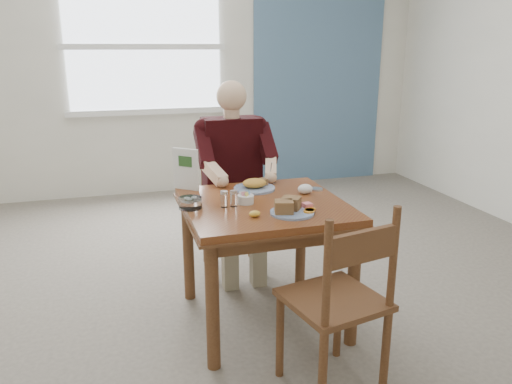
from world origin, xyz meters
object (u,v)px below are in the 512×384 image
object	(u,v)px
chair_near	(340,302)
far_plate	(255,185)
diner	(234,165)
table	(264,220)
chair_far	(232,206)
near_plate	(291,208)

from	to	relation	value
chair_near	far_plate	xyz separation A→B (m)	(-0.12, 1.00, 0.30)
chair_near	diner	world-z (taller)	diner
diner	far_plate	bearing A→B (deg)	-86.91
table	chair_far	xyz separation A→B (m)	(0.00, 0.80, -0.16)
chair_far	diner	distance (m)	0.34
chair_far	diner	size ratio (longest dim) A/B	0.69
near_plate	far_plate	world-z (taller)	near_plate
chair_near	near_plate	size ratio (longest dim) A/B	3.07
table	chair_near	distance (m)	0.76
chair_near	far_plate	distance (m)	1.05
chair_far	chair_near	xyz separation A→B (m)	(0.14, -1.53, 0.00)
far_plate	table	bearing A→B (deg)	-95.08
table	far_plate	bearing A→B (deg)	84.92
table	diner	size ratio (longest dim) A/B	0.66
chair_far	near_plate	bearing A→B (deg)	-85.73
chair_near	diner	size ratio (longest dim) A/B	0.69
chair_near	near_plate	world-z (taller)	chair_near
table	far_plate	size ratio (longest dim) A/B	2.77
chair_far	far_plate	world-z (taller)	chair_far
near_plate	table	bearing A→B (deg)	108.38
table	far_plate	world-z (taller)	far_plate
table	near_plate	xyz separation A→B (m)	(0.08, -0.23, 0.14)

